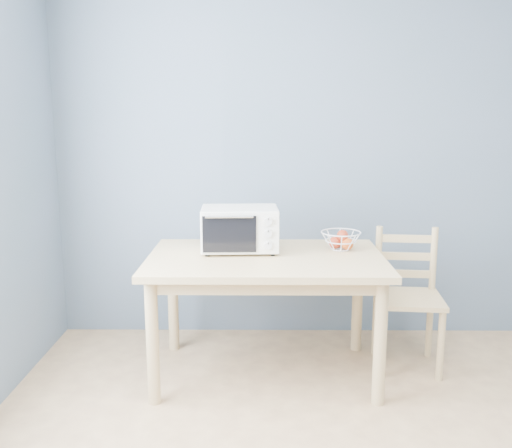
{
  "coord_description": "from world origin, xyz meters",
  "views": [
    {
      "loc": [
        -0.56,
        -1.75,
        1.59
      ],
      "look_at": [
        -0.59,
        1.6,
        0.93
      ],
      "focal_mm": 40.0,
      "sensor_mm": 36.0,
      "label": 1
    }
  ],
  "objects_px": {
    "dining_table": "(266,272)",
    "dining_chair": "(407,300)",
    "toaster_oven": "(237,228)",
    "fruit_basket": "(341,240)"
  },
  "relations": [
    {
      "from": "toaster_oven",
      "to": "dining_chair",
      "type": "xyz_separation_m",
      "value": [
        1.07,
        0.03,
        -0.46
      ]
    },
    {
      "from": "toaster_oven",
      "to": "dining_chair",
      "type": "height_order",
      "value": "toaster_oven"
    },
    {
      "from": "dining_table",
      "to": "fruit_basket",
      "type": "bearing_deg",
      "value": 18.95
    },
    {
      "from": "dining_table",
      "to": "dining_chair",
      "type": "distance_m",
      "value": 0.93
    },
    {
      "from": "dining_table",
      "to": "toaster_oven",
      "type": "relative_size",
      "value": 2.94
    },
    {
      "from": "dining_table",
      "to": "dining_chair",
      "type": "xyz_separation_m",
      "value": [
        0.89,
        0.15,
        -0.22
      ]
    },
    {
      "from": "fruit_basket",
      "to": "dining_chair",
      "type": "distance_m",
      "value": 0.57
    },
    {
      "from": "dining_table",
      "to": "dining_chair",
      "type": "relative_size",
      "value": 1.61
    },
    {
      "from": "fruit_basket",
      "to": "dining_chair",
      "type": "xyz_separation_m",
      "value": [
        0.43,
        -0.01,
        -0.38
      ]
    },
    {
      "from": "toaster_oven",
      "to": "fruit_basket",
      "type": "distance_m",
      "value": 0.65
    }
  ]
}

